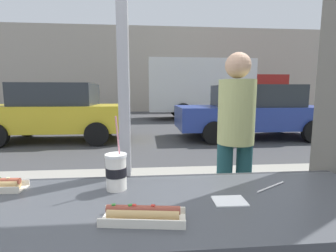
{
  "coord_description": "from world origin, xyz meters",
  "views": [
    {
      "loc": [
        0.11,
        -1.11,
        1.41
      ],
      "look_at": [
        0.4,
        2.3,
        0.94
      ],
      "focal_mm": 26.04,
      "sensor_mm": 36.0,
      "label": 1
    }
  ],
  "objects_px": {
    "soda_cup_right": "(116,171)",
    "parked_car_blue": "(252,111)",
    "parked_car_yellow": "(58,112)",
    "hotdog_tray_far": "(143,214)",
    "box_truck": "(211,88)",
    "pedestrian": "(236,133)"
  },
  "relations": [
    {
      "from": "soda_cup_right",
      "to": "parked_car_yellow",
      "type": "relative_size",
      "value": 0.07
    },
    {
      "from": "hotdog_tray_far",
      "to": "box_truck",
      "type": "xyz_separation_m",
      "value": [
        3.55,
        12.47,
        0.66
      ]
    },
    {
      "from": "hotdog_tray_far",
      "to": "parked_car_yellow",
      "type": "distance_m",
      "value": 7.14
    },
    {
      "from": "parked_car_yellow",
      "to": "parked_car_blue",
      "type": "xyz_separation_m",
      "value": [
        5.9,
        0.0,
        -0.01
      ]
    },
    {
      "from": "box_truck",
      "to": "soda_cup_right",
      "type": "bearing_deg",
      "value": -106.72
    },
    {
      "from": "parked_car_yellow",
      "to": "pedestrian",
      "type": "xyz_separation_m",
      "value": [
        3.39,
        -5.3,
        0.2
      ]
    },
    {
      "from": "hotdog_tray_far",
      "to": "box_truck",
      "type": "relative_size",
      "value": 0.04
    },
    {
      "from": "parked_car_blue",
      "to": "soda_cup_right",
      "type": "bearing_deg",
      "value": -118.21
    },
    {
      "from": "soda_cup_right",
      "to": "parked_car_blue",
      "type": "height_order",
      "value": "parked_car_blue"
    },
    {
      "from": "pedestrian",
      "to": "soda_cup_right",
      "type": "bearing_deg",
      "value": -130.12
    },
    {
      "from": "soda_cup_right",
      "to": "parked_car_blue",
      "type": "relative_size",
      "value": 0.07
    },
    {
      "from": "pedestrian",
      "to": "hotdog_tray_far",
      "type": "bearing_deg",
      "value": -120.61
    },
    {
      "from": "parked_car_blue",
      "to": "box_truck",
      "type": "distance_m",
      "value": 5.88
    },
    {
      "from": "soda_cup_right",
      "to": "parked_car_yellow",
      "type": "xyz_separation_m",
      "value": [
        -2.47,
        6.39,
        -0.23
      ]
    },
    {
      "from": "soda_cup_right",
      "to": "hotdog_tray_far",
      "type": "bearing_deg",
      "value": -66.78
    },
    {
      "from": "parked_car_yellow",
      "to": "pedestrian",
      "type": "distance_m",
      "value": 6.3
    },
    {
      "from": "box_truck",
      "to": "pedestrian",
      "type": "bearing_deg",
      "value": -103.91
    },
    {
      "from": "parked_car_blue",
      "to": "parked_car_yellow",
      "type": "bearing_deg",
      "value": 180.0
    },
    {
      "from": "parked_car_blue",
      "to": "pedestrian",
      "type": "distance_m",
      "value": 5.87
    },
    {
      "from": "soda_cup_right",
      "to": "pedestrian",
      "type": "height_order",
      "value": "pedestrian"
    },
    {
      "from": "hotdog_tray_far",
      "to": "parked_car_blue",
      "type": "relative_size",
      "value": 0.06
    },
    {
      "from": "parked_car_yellow",
      "to": "box_truck",
      "type": "relative_size",
      "value": 0.57
    }
  ]
}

